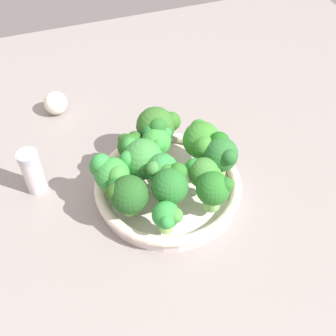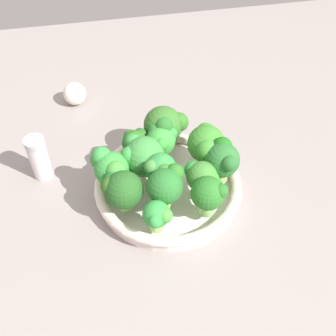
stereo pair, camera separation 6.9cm
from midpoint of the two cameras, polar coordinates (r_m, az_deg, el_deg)
The scene contains 17 objects.
ground_plane at distance 72.68cm, azimuth 4.53°, elevation -5.97°, with size 130.00×130.00×2.50cm, color gray.
bowl at distance 72.22cm, azimuth 2.73°, elevation -2.63°, with size 24.53×24.53×3.23cm.
broccoli_floret_0 at distance 71.62cm, azimuth 1.91°, elevation 3.32°, with size 5.27×5.10×6.50cm.
broccoli_floret_1 at distance 73.97cm, azimuth 2.17°, elevation 5.48°, with size 6.80×7.79×7.61cm.
broccoli_floret_2 at distance 62.46cm, azimuth 1.73°, elevation -6.51°, with size 4.73×4.31×5.33cm.
broccoli_floret_3 at distance 67.57cm, azimuth -4.86°, elevation 0.01°, with size 6.58×6.00×6.91cm.
broccoli_floret_4 at distance 64.57cm, azimuth 8.40°, elevation -3.54°, with size 5.23×5.39×6.80cm.
broccoli_floret_5 at distance 71.54cm, azimuth 7.83°, elevation 3.01°, with size 8.22×6.31×7.24cm.
broccoli_floret_6 at distance 67.17cm, azimuth 7.26°, elevation -1.17°, with size 5.03×4.94×6.19cm.
broccoli_floret_7 at distance 66.76cm, azimuth 2.02°, elevation -0.47°, with size 5.21×5.20×6.94cm.
broccoli_floret_8 at distance 64.44cm, azimuth 2.75°, elevation -2.39°, with size 6.36×6.09×7.33cm.
broccoli_floret_9 at distance 64.64cm, azimuth -3.19°, elevation -2.93°, with size 6.29×6.29×6.93cm.
broccoli_floret_10 at distance 69.23cm, azimuth -0.57°, elevation 1.49°, with size 6.94×7.09×7.23cm.
broccoli_floret_11 at distance 72.37cm, azimuth -1.66°, elevation 3.22°, with size 4.70×4.51×5.72cm.
broccoli_floret_12 at distance 68.98cm, azimuth 10.04°, elevation 1.03°, with size 6.23×5.68×7.38cm.
garlic_bulb at distance 90.99cm, azimuth -10.10°, elevation 9.54°, with size 4.65×4.65×4.65cm, color white.
pepper_shaker at distance 75.39cm, azimuth -14.23°, elevation 1.21°, with size 3.44×3.44×8.44cm.
Camera 2 is at (42.70, -10.62, 56.55)cm, focal length 46.14 mm.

